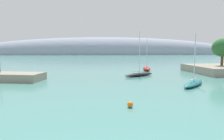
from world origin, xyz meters
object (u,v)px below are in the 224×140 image
at_px(sailboat_teal_near_shore, 194,83).
at_px(sailboat_red_mid_mooring, 147,68).
at_px(tree_clump_shore, 223,48).
at_px(mooring_buoy_orange, 130,104).
at_px(sailboat_black_outer_mooring, 139,74).

xyz_separation_m(sailboat_teal_near_shore, sailboat_red_mid_mooring, (-1.52, 22.67, 0.18)).
relative_size(tree_clump_shore, sailboat_teal_near_shore, 0.81).
relative_size(sailboat_red_mid_mooring, mooring_buoy_orange, 14.51).
bearing_deg(sailboat_red_mid_mooring, sailboat_black_outer_mooring, 164.03).
relative_size(sailboat_red_mid_mooring, sailboat_black_outer_mooring, 0.89).
xyz_separation_m(tree_clump_shore, sailboat_red_mid_mooring, (-17.51, 6.54, -5.70)).
xyz_separation_m(tree_clump_shore, sailboat_black_outer_mooring, (-22.20, -4.53, -5.86)).
bearing_deg(mooring_buoy_orange, sailboat_teal_near_shore, 40.85).
bearing_deg(mooring_buoy_orange, sailboat_red_mid_mooring, 72.07).
distance_m(sailboat_red_mid_mooring, sailboat_black_outer_mooring, 12.02).
height_order(tree_clump_shore, sailboat_black_outer_mooring, sailboat_black_outer_mooring).
relative_size(tree_clump_shore, mooring_buoy_orange, 11.35).
bearing_deg(tree_clump_shore, sailboat_red_mid_mooring, 159.53).
xyz_separation_m(sailboat_teal_near_shore, mooring_buoy_orange, (-12.30, -10.63, -0.12)).
bearing_deg(sailboat_teal_near_shore, sailboat_black_outer_mooring, 71.56).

